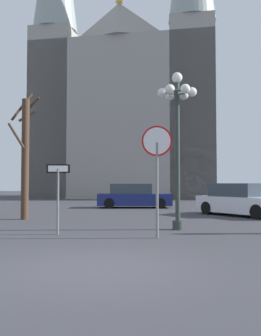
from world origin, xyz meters
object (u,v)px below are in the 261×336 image
object	(u,v)px
street_lamp	(177,122)
parked_car_near_navy	(133,196)
bare_tree	(25,154)
parked_car_far_white	(240,201)
stop_sign	(157,158)
cathedral	(125,89)
one_way_arrow_sign	(58,188)

from	to	relation	value
street_lamp	parked_car_near_navy	size ratio (longest dim) A/B	1.12
street_lamp	bare_tree	size ratio (longest dim) A/B	0.95
parked_car_near_navy	parked_car_far_white	distance (m)	7.51
stop_sign	parked_car_near_navy	world-z (taller)	stop_sign
cathedral	parked_car_far_white	world-z (taller)	cathedral
bare_tree	parked_car_near_navy	xyz separation A→B (m)	(4.03, 7.70, -2.08)
stop_sign	one_way_arrow_sign	xyz separation A→B (m)	(-3.02, 0.43, -0.89)
one_way_arrow_sign	parked_car_near_navy	world-z (taller)	one_way_arrow_sign
one_way_arrow_sign	parked_car_far_white	size ratio (longest dim) A/B	0.48
one_way_arrow_sign	bare_tree	distance (m)	5.26
one_way_arrow_sign	street_lamp	bearing A→B (deg)	22.03
cathedral	stop_sign	world-z (taller)	cathedral
stop_sign	one_way_arrow_sign	bearing A→B (deg)	171.89
parked_car_near_navy	parked_car_far_white	xyz separation A→B (m)	(5.57, -5.03, 0.01)
bare_tree	parked_car_far_white	world-z (taller)	bare_tree
cathedral	street_lamp	size ratio (longest dim) A/B	6.93
bare_tree	cathedral	bearing A→B (deg)	85.39
one_way_arrow_sign	parked_car_near_navy	size ratio (longest dim) A/B	0.45
cathedral	one_way_arrow_sign	bearing A→B (deg)	-88.00
stop_sign	bare_tree	world-z (taller)	bare_tree
bare_tree	parked_car_near_navy	bearing A→B (deg)	62.37
street_lamp	cathedral	bearing A→B (deg)	100.28
street_lamp	bare_tree	xyz separation A→B (m)	(-6.43, 2.77, -0.83)
street_lamp	parked_car_far_white	bearing A→B (deg)	59.78
bare_tree	parked_car_near_navy	world-z (taller)	bare_tree
street_lamp	parked_car_far_white	distance (m)	6.93
stop_sign	parked_car_far_white	bearing A→B (deg)	62.57
street_lamp	parked_car_near_navy	xyz separation A→B (m)	(-2.40, 10.47, -2.91)
stop_sign	street_lamp	bearing A→B (deg)	71.27
one_way_arrow_sign	stop_sign	bearing A→B (deg)	-8.11
cathedral	parked_car_near_navy	xyz separation A→B (m)	(2.21, -14.94, -10.81)
street_lamp	bare_tree	world-z (taller)	bare_tree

